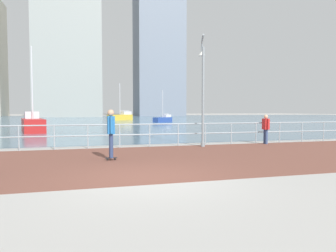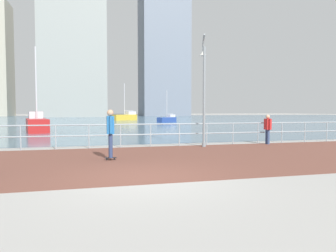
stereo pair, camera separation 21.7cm
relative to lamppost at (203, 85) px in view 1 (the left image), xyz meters
The scene contains 12 objects.
ground 34.29m from the lamppost, 96.50° to the left, with size 220.00×220.00×0.00m, color #ADAAA5.
brick_paving 5.76m from the lamppost, 140.99° to the right, with size 28.00×7.14×0.01m, color brown.
harbor_water 45.70m from the lamppost, 94.86° to the left, with size 180.00×88.00×0.00m, color slate.
waterfront_railing 4.45m from the lamppost, behind, with size 25.25×0.06×1.09m.
lamppost is the anchor object (origin of this frame).
skateboarder 5.72m from the lamppost, 146.47° to the right, with size 0.40×0.55×1.73m.
bystander 4.02m from the lamppost, ahead, with size 0.25×0.55×1.49m.
sailboat_gray 30.17m from the lamppost, 79.36° to the left, with size 3.26×2.78×4.63m.
sailboat_yellow 16.01m from the lamppost, 126.65° to the left, with size 2.52×5.02×6.76m.
sailboat_teal 39.89m from the lamppost, 89.29° to the left, with size 4.63×3.59×6.41m.
tower_glass 76.80m from the lamppost, 97.46° to the left, with size 16.94×17.44×39.77m.
tower_concrete 87.69m from the lamppost, 78.09° to the left, with size 14.87×13.31×46.40m.
Camera 1 is at (-1.45, -7.35, 1.70)m, focal length 32.37 mm.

